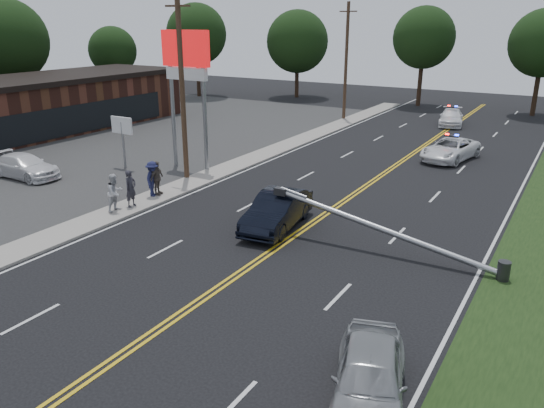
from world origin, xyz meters
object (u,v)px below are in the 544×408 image
Objects in this scene: small_sign at (122,130)px; bystander_a at (131,188)px; fallen_streetlight at (395,233)px; utility_pole_far at (346,62)px; utility_pole_mid at (182,88)px; bystander_d at (157,178)px; parked_car at (24,166)px; bystander_c at (153,179)px; crashed_sedan at (277,211)px; emergency_b at (451,118)px; bystander_b at (115,192)px; emergency_a at (450,149)px; pylon_sign at (186,67)px; waiting_sedan at (369,377)px.

bystander_a is at bearing -42.16° from small_sign.
utility_pole_far is (-13.39, 26.00, 4.17)m from fallen_streetlight.
small_sign is at bearing 43.88° from bystander_a.
bystander_d is at bearing -76.65° from utility_pole_mid.
parked_car is at bearing 81.42° from bystander_a.
bystander_c is (0.72, -25.48, -4.07)m from utility_pole_far.
crashed_sedan is at bearing -104.14° from bystander_d.
bystander_d reaches higher than crashed_sedan.
emergency_b is 2.59× the size of bystander_b.
emergency_a is 1.08× the size of emergency_b.
pylon_sign is 4.52× the size of bystander_a.
bystander_a is (2.24, -7.20, -4.99)m from pylon_sign.
fallen_streetlight is at bearing -72.64° from emergency_a.
utility_pole_mid is at bearing -121.23° from emergency_b.
emergency_a is at bearing -88.12° from emergency_b.
pylon_sign is 7.68m from bystander_c.
pylon_sign is 9.68m from bystander_b.
bystander_c reaches higher than waiting_sedan.
utility_pole_mid is 2.01× the size of emergency_a.
bystander_a is at bearing 164.95° from bystander_c.
emergency_b is at bearing 80.56° from crashed_sedan.
waiting_sedan is (15.57, -12.28, -4.38)m from utility_pole_mid.
small_sign is 5.81m from parked_car.
waiting_sedan is (7.46, -8.52, -0.07)m from crashed_sedan.
crashed_sedan is (12.91, -3.76, -1.55)m from small_sign.
fallen_streetlight reaches higher than emergency_b.
waiting_sedan is 24.96m from parked_car.
pylon_sign is 1.69× the size of crashed_sedan.
utility_pole_mid is at bearing -62.43° from parked_car.
small_sign reaches higher than waiting_sedan.
bystander_b is at bearing -170.86° from fallen_streetlight.
bystander_d is (0.04, 0.26, -0.02)m from bystander_c.
crashed_sedan is 27.94m from emergency_b.
bystander_d reaches higher than emergency_b.
emergency_a reaches higher than parked_car.
fallen_streetlight is 0.94× the size of utility_pole_mid.
fallen_streetlight reaches higher than bystander_a.
bystander_d is (8.89, 1.25, 0.33)m from parked_car.
bystander_c reaches higher than bystander_d.
bystander_d is at bearing -88.27° from utility_pole_far.
emergency_a is at bearing 96.01° from fallen_streetlight.
bystander_b is (2.08, -8.03, -4.99)m from pylon_sign.
utility_pole_mid is at bearing 123.90° from waiting_sedan.
parked_car is 25.81m from emergency_a.
bystander_c is (-12.67, 0.52, 0.09)m from fallen_streetlight.
small_sign reaches higher than crashed_sedan.
bystander_b is at bearing 139.25° from waiting_sedan.
small_sign is 13.53m from crashed_sedan.
bystander_b is 1.02× the size of bystander_d.
small_sign is 7.86m from bystander_a.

